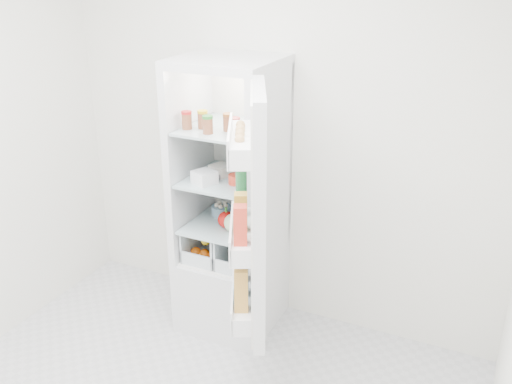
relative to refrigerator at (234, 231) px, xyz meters
The scene contains 21 objects.
room_walls 1.57m from the refrigerator, 80.89° to the right, with size 3.02×3.02×2.61m.
refrigerator is the anchor object (origin of this frame).
shelf_low 0.10m from the refrigerator, 90.00° to the right, with size 0.49×0.53×0.01m, color #A9C2C7.
shelf_mid 0.39m from the refrigerator, 90.00° to the right, with size 0.49×0.53×0.01m, color #A9C2C7.
shelf_top 0.72m from the refrigerator, 90.00° to the right, with size 0.49×0.53×0.01m, color #A9C2C7.
crisper_left 0.15m from the refrigerator, 152.98° to the right, with size 0.23×0.46×0.22m, color silver, non-canonical shape.
crisper_right 0.15m from the refrigerator, 27.02° to the right, with size 0.23×0.46×0.22m, color silver, non-canonical shape.
condiment_jars 0.79m from the refrigerator, 102.57° to the right, with size 0.38×0.16×0.08m.
squeeze_bottle 0.85m from the refrigerator, 10.72° to the right, with size 0.06×0.06×0.19m, color white.
tub_white 0.48m from the refrigerator, 114.67° to the right, with size 0.12×0.12×0.08m, color white.
tub_cream 0.43m from the refrigerator, 150.22° to the right, with size 0.12×0.12×0.07m, color silver.
tin_red 0.45m from the refrigerator, 56.48° to the right, with size 0.09×0.09×0.06m, color red.
foil_tray 0.42m from the refrigerator, 151.44° to the right, with size 0.14×0.11×0.04m, color white.
tub_green 0.45m from the refrigerator, 68.09° to the left, with size 0.09×0.13×0.07m, color #3F8C4D.
red_cabbage 0.28m from the refrigerator, 44.98° to the right, with size 0.17×0.17×0.17m, color #5F205B.
bell_pepper 0.19m from the refrigerator, 84.49° to the right, with size 0.11×0.11×0.11m, color #B60F0B.
mushroom_bowl 0.16m from the refrigerator, 164.80° to the left, with size 0.13×0.13×0.06m, color #85ABC7.
salad_bag 0.23m from the refrigerator, 62.77° to the right, with size 0.12×0.12×0.12m, color beige.
citrus_pile 0.20m from the refrigerator, 136.80° to the right, with size 0.20×0.24×0.16m.
veg_pile 0.18m from the refrigerator, 26.82° to the right, with size 0.16×0.30×0.10m.
fridge_door 0.86m from the refrigerator, 54.64° to the right, with size 0.39×0.57×1.30m.
Camera 1 is at (1.37, -1.74, 2.34)m, focal length 40.00 mm.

